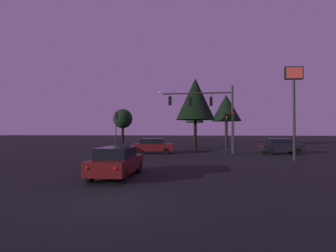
% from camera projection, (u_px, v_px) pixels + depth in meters
% --- Properties ---
extents(ground_plane, '(168.00, 168.00, 0.00)m').
position_uv_depth(ground_plane, '(172.00, 149.00, 33.02)').
color(ground_plane, black).
rests_on(ground_plane, ground).
extents(traffic_signal_mast_arm, '(7.57, 0.70, 6.76)m').
position_uv_depth(traffic_signal_mast_arm, '(207.00, 107.00, 26.36)').
color(traffic_signal_mast_arm, '#232326').
rests_on(traffic_signal_mast_arm, ground).
extents(traffic_light_corner_left, '(0.36, 0.39, 4.27)m').
position_uv_depth(traffic_light_corner_left, '(226.00, 124.00, 30.11)').
color(traffic_light_corner_left, '#232326').
rests_on(traffic_light_corner_left, ground).
extents(traffic_light_corner_right, '(0.36, 0.38, 4.48)m').
position_uv_depth(traffic_light_corner_right, '(116.00, 123.00, 30.57)').
color(traffic_light_corner_right, '#232326').
rests_on(traffic_light_corner_right, ground).
extents(traffic_light_median, '(0.34, 0.38, 4.20)m').
position_uv_depth(traffic_light_median, '(233.00, 124.00, 25.80)').
color(traffic_light_median, '#232326').
rests_on(traffic_light_median, ground).
extents(car_nearside_lane, '(1.87, 4.46, 1.52)m').
position_uv_depth(car_nearside_lane, '(117.00, 161.00, 13.20)').
color(car_nearside_lane, '#4C0F0F').
rests_on(car_nearside_lane, ground).
extents(car_crossing_left, '(4.21, 1.84, 1.52)m').
position_uv_depth(car_crossing_left, '(153.00, 146.00, 26.68)').
color(car_crossing_left, '#4C0F0F').
rests_on(car_crossing_left, ground).
extents(car_crossing_right, '(4.17, 2.07, 1.52)m').
position_uv_depth(car_crossing_right, '(280.00, 146.00, 26.00)').
color(car_crossing_right, black).
rests_on(car_crossing_right, ground).
extents(store_sign_illuminated, '(1.41, 0.35, 7.30)m').
position_uv_depth(store_sign_illuminated, '(294.00, 92.00, 20.42)').
color(store_sign_illuminated, '#232326').
rests_on(store_sign_illuminated, ground).
extents(tree_behind_sign, '(3.56, 3.56, 6.26)m').
position_uv_depth(tree_behind_sign, '(123.00, 119.00, 48.51)').
color(tree_behind_sign, black).
rests_on(tree_behind_sign, ground).
extents(tree_left_far, '(2.95, 2.95, 6.77)m').
position_uv_depth(tree_left_far, '(195.00, 113.00, 42.36)').
color(tree_left_far, black).
rests_on(tree_left_far, ground).
extents(tree_center_horizon, '(4.50, 4.50, 7.76)m').
position_uv_depth(tree_center_horizon, '(226.00, 108.00, 39.85)').
color(tree_center_horizon, black).
rests_on(tree_center_horizon, ground).
extents(tree_right_cluster, '(4.92, 4.92, 9.01)m').
position_uv_depth(tree_right_cluster, '(195.00, 99.00, 33.52)').
color(tree_right_cluster, black).
rests_on(tree_right_cluster, ground).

